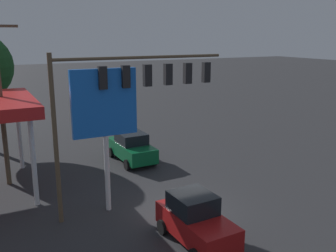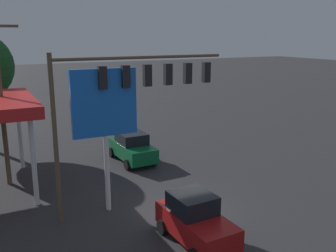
# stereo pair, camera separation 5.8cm
# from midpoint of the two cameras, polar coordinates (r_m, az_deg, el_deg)

# --- Properties ---
(ground_plane) EXTENTS (200.00, 200.00, 0.00)m
(ground_plane) POSITION_cam_midpoint_polar(r_m,az_deg,el_deg) (18.02, 2.90, -13.05)
(ground_plane) COLOR #2D2D30
(traffic_signal_assembly) EXTENTS (8.30, 0.43, 7.42)m
(traffic_signal_assembly) POSITION_cam_midpoint_polar(r_m,az_deg,el_deg) (17.13, -5.44, 5.89)
(traffic_signal_assembly) COLOR brown
(traffic_signal_assembly) RESTS_ON ground
(utility_pole) EXTENTS (2.40, 0.26, 9.16)m
(utility_pole) POSITION_cam_midpoint_polar(r_m,az_deg,el_deg) (21.76, -24.25, 3.90)
(utility_pole) COLOR brown
(utility_pole) RESTS_ON ground
(price_sign) EXTENTS (2.98, 0.27, 6.69)m
(price_sign) POSITION_cam_midpoint_polar(r_m,az_deg,el_deg) (16.97, -9.73, 2.63)
(price_sign) COLOR silver
(price_sign) RESTS_ON ground
(sedan_far) EXTENTS (2.13, 4.43, 1.93)m
(sedan_far) POSITION_cam_midpoint_polar(r_m,az_deg,el_deg) (24.69, -5.65, -3.22)
(sedan_far) COLOR #0C592D
(sedan_far) RESTS_ON ground
(hatchback_crossing) EXTENTS (2.07, 3.86, 1.97)m
(hatchback_crossing) POSITION_cam_midpoint_polar(r_m,az_deg,el_deg) (15.38, 4.10, -14.08)
(hatchback_crossing) COLOR maroon
(hatchback_crossing) RESTS_ON ground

